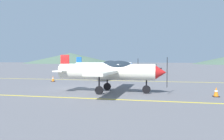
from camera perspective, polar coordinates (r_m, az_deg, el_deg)
The scene contains 9 objects.
ground_plane at distance 17.09m, azimuth -8.58°, elevation -4.81°, with size 400.00×400.00×0.00m, color slate.
apron_line_near at distance 13.84m, azimuth -14.10°, elevation -6.54°, with size 80.00×0.16×0.01m, color yellow.
apron_line_far at distance 24.53m, azimuth -1.80°, elevation -2.58°, with size 80.00×0.16×0.01m, color yellow.
airplane_near at distance 15.23m, azimuth -0.43°, elevation -0.30°, with size 7.27×8.39×2.52m.
airplane_mid at distance 25.93m, azimuth -1.59°, elevation 0.82°, with size 7.30×8.41×2.52m.
car_sedan at distance 33.86m, azimuth 8.42°, elevation 0.19°, with size 4.64×2.97×1.62m.
traffic_cone_front at distance 23.88m, azimuth -14.42°, elevation -2.11°, with size 0.36×0.36×0.59m.
traffic_cone_side at distance 14.84m, azimuth 24.44°, elevation -4.98°, with size 0.36×0.36×0.59m.
hill_left at distance 175.00m, azimuth -10.28°, elevation 2.92°, with size 68.06×68.06×7.64m, color #4C6651.
Camera 1 is at (6.25, -15.76, 2.14)m, focal length 36.82 mm.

